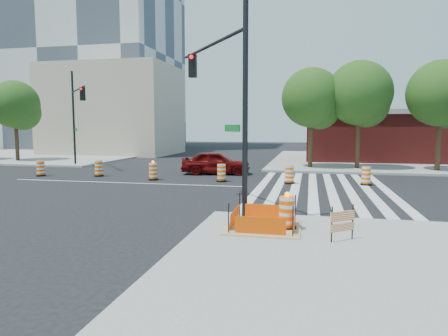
{
  "coord_description": "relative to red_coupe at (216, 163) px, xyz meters",
  "views": [
    {
      "loc": [
        10.32,
        -20.77,
        3.21
      ],
      "look_at": [
        6.67,
        -3.9,
        1.4
      ],
      "focal_mm": 32.0,
      "sensor_mm": 36.0,
      "label": 1
    }
  ],
  "objects": [
    {
      "name": "tree_north_b",
      "position": [
        -19.75,
        5.44,
        4.11
      ],
      "size": [
        4.29,
        4.29,
        7.29
      ],
      "color": "#382314",
      "rests_on": "ground"
    },
    {
      "name": "tree_north_e",
      "position": [
        14.9,
        4.29,
        4.41
      ],
      "size": [
        4.55,
        4.55,
        7.73
      ],
      "color": "#382314",
      "rests_on": "ground"
    },
    {
      "name": "ground",
      "position": [
        -4.15,
        -5.14,
        -0.78
      ],
      "size": [
        120.0,
        120.0,
        0.0
      ],
      "primitive_type": "plane",
      "color": "black",
      "rests_on": "ground"
    },
    {
      "name": "barricade",
      "position": [
        7.06,
        -15.0,
        -0.11
      ],
      "size": [
        0.66,
        0.53,
        0.96
      ],
      "rotation": [
        0.0,
        0.0,
        0.67
      ],
      "color": "#FF6105",
      "rests_on": "ground"
    },
    {
      "name": "median_drum_1",
      "position": [
        -10.81,
        -3.42,
        -0.3
      ],
      "size": [
        0.6,
        0.6,
        1.02
      ],
      "color": "black",
      "rests_on": "ground"
    },
    {
      "name": "median_drum_6",
      "position": [
        9.18,
        -3.21,
        -0.3
      ],
      "size": [
        0.6,
        0.6,
        1.02
      ],
      "color": "black",
      "rests_on": "ground"
    },
    {
      "name": "red_coupe",
      "position": [
        0.0,
        0.0,
        0.0
      ],
      "size": [
        4.81,
        2.53,
        1.56
      ],
      "primitive_type": "imported",
      "rotation": [
        0.0,
        0.0,
        1.72
      ],
      "color": "#540707",
      "rests_on": "ground"
    },
    {
      "name": "signal_pole_se",
      "position": [
        3.08,
        -11.57,
        4.11
      ],
      "size": [
        3.67,
        4.96,
        7.98
      ],
      "rotation": [
        0.0,
        0.0,
        2.2
      ],
      "color": "black",
      "rests_on": "ground"
    },
    {
      "name": "signal_pole_nw",
      "position": [
        -11.56,
        2.02,
        3.8
      ],
      "size": [
        3.76,
        4.36,
        7.45
      ],
      "rotation": [
        0.0,
        0.0,
        -0.86
      ],
      "color": "black",
      "rests_on": "ground"
    },
    {
      "name": "tree_north_c",
      "position": [
        6.23,
        4.79,
        4.27
      ],
      "size": [
        4.43,
        4.43,
        7.53
      ],
      "color": "#382314",
      "rests_on": "ground"
    },
    {
      "name": "excavation_pit",
      "position": [
        4.85,
        -14.14,
        -0.56
      ],
      "size": [
        2.2,
        2.2,
        0.9
      ],
      "color": "tan",
      "rests_on": "ground"
    },
    {
      "name": "median_drum_4",
      "position": [
        1.16,
        -3.48,
        -0.3
      ],
      "size": [
        0.6,
        0.6,
        1.02
      ],
      "color": "black",
      "rests_on": "ground"
    },
    {
      "name": "sidewalk_ne",
      "position": [
        13.85,
        12.86,
        -0.71
      ],
      "size": [
        22.0,
        22.0,
        0.15
      ],
      "primitive_type": "cube",
      "color": "gray",
      "rests_on": "ground"
    },
    {
      "name": "pit_drum",
      "position": [
        5.53,
        -14.14,
        -0.16
      ],
      "size": [
        0.58,
        0.58,
        1.13
      ],
      "color": "black",
      "rests_on": "ground"
    },
    {
      "name": "median_drum_5",
      "position": [
        5.06,
        -3.49,
        -0.3
      ],
      "size": [
        0.6,
        0.6,
        1.02
      ],
      "color": "black",
      "rests_on": "ground"
    },
    {
      "name": "median_drum_3",
      "position": [
        -2.98,
        -3.69,
        -0.29
      ],
      "size": [
        0.6,
        0.6,
        1.18
      ],
      "color": "black",
      "rests_on": "ground"
    },
    {
      "name": "sidewalk_nw",
      "position": [
        -22.15,
        12.86,
        -0.71
      ],
      "size": [
        22.0,
        22.0,
        0.15
      ],
      "primitive_type": "cube",
      "color": "gray",
      "rests_on": "ground"
    },
    {
      "name": "tree_north_d",
      "position": [
        9.61,
        4.73,
        4.54
      ],
      "size": [
        4.66,
        4.66,
        7.92
      ],
      "color": "#382314",
      "rests_on": "ground"
    },
    {
      "name": "brick_storefront",
      "position": [
        13.85,
        12.86,
        1.54
      ],
      "size": [
        16.5,
        8.5,
        4.6
      ],
      "color": "maroon",
      "rests_on": "ground"
    },
    {
      "name": "lane_centerline",
      "position": [
        -4.15,
        -5.14,
        -0.78
      ],
      "size": [
        14.0,
        0.12,
        0.01
      ],
      "primitive_type": "cube",
      "color": "silver",
      "rests_on": "ground"
    },
    {
      "name": "beige_midrise",
      "position": [
        -16.15,
        16.86,
        4.22
      ],
      "size": [
        14.0,
        10.0,
        10.0
      ],
      "primitive_type": "cube",
      "color": "#BEA991",
      "rests_on": "ground"
    },
    {
      "name": "median_drum_2",
      "position": [
        -7.08,
        -2.76,
        -0.3
      ],
      "size": [
        0.6,
        0.6,
        1.02
      ],
      "color": "black",
      "rests_on": "ground"
    },
    {
      "name": "crosswalk_east",
      "position": [
        6.8,
        -5.14,
        -0.77
      ],
      "size": [
        6.75,
        13.5,
        0.01
      ],
      "color": "silver",
      "rests_on": "ground"
    }
  ]
}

